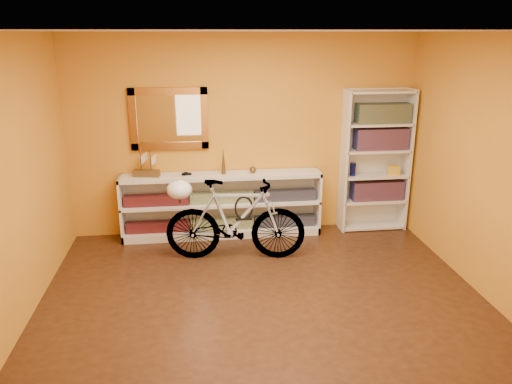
{
  "coord_description": "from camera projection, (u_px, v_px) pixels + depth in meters",
  "views": [
    {
      "loc": [
        -0.62,
        -4.34,
        2.59
      ],
      "look_at": [
        0.0,
        0.7,
        0.95
      ],
      "focal_mm": 34.75,
      "sensor_mm": 36.0,
      "label": 1
    }
  ],
  "objects": [
    {
      "name": "red_tin",
      "position": [
        363.0,
        115.0,
        6.43
      ],
      "size": [
        0.18,
        0.18,
        0.2
      ],
      "primitive_type": "cube",
      "rotation": [
        0.0,
        0.0,
        0.19
      ],
      "color": "maroon",
      "rests_on": "bookcase"
    },
    {
      "name": "ceiling",
      "position": [
        266.0,
        30.0,
        4.16
      ],
      "size": [
        4.5,
        4.0,
        0.01
      ],
      "primitive_type": "cube",
      "color": "silver",
      "rests_on": "ground"
    },
    {
      "name": "decorative_orb",
      "position": [
        253.0,
        170.0,
        6.41
      ],
      "size": [
        0.09,
        0.09,
        0.09
      ],
      "primitive_type": "sphere",
      "color": "brown",
      "rests_on": "console_unit"
    },
    {
      "name": "book_row_c",
      "position": [
        383.0,
        113.0,
        6.42
      ],
      "size": [
        0.7,
        0.22,
        0.25
      ],
      "primitive_type": "cube",
      "color": "#194E57",
      "rests_on": "bookcase"
    },
    {
      "name": "toy_car",
      "position": [
        187.0,
        175.0,
        6.33
      ],
      "size": [
        0.0,
        0.0,
        0.0
      ],
      "primitive_type": "imported",
      "rotation": [
        0.0,
        0.0,
        1.88
      ],
      "color": "black",
      "rests_on": "console_unit"
    },
    {
      "name": "left_wall",
      "position": [
        9.0,
        188.0,
        4.3
      ],
      "size": [
        0.01,
        4.0,
        2.6
      ],
      "primitive_type": "cube",
      "color": "orange",
      "rests_on": "ground"
    },
    {
      "name": "travel_mug",
      "position": [
        353.0,
        169.0,
        6.58
      ],
      "size": [
        0.08,
        0.08,
        0.18
      ],
      "primitive_type": "cylinder",
      "color": "navy",
      "rests_on": "bookcase"
    },
    {
      "name": "console_unit",
      "position": [
        222.0,
        205.0,
        6.51
      ],
      "size": [
        2.6,
        0.35,
        0.85
      ],
      "primitive_type": null,
      "color": "silver",
      "rests_on": "floor"
    },
    {
      "name": "bicycle",
      "position": [
        235.0,
        220.0,
        5.8
      ],
      "size": [
        0.62,
        1.72,
        0.99
      ],
      "primitive_type": "imported",
      "rotation": [
        0.0,
        0.0,
        1.46
      ],
      "color": "silver",
      "rests_on": "floor"
    },
    {
      "name": "helmet",
      "position": [
        179.0,
        190.0,
        5.68
      ],
      "size": [
        0.29,
        0.28,
        0.22
      ],
      "primitive_type": "ellipsoid",
      "color": "white",
      "rests_on": "bicycle"
    },
    {
      "name": "cd_row_upper",
      "position": [
        222.0,
        198.0,
        6.46
      ],
      "size": [
        2.5,
        0.13,
        0.14
      ],
      "primitive_type": "cube",
      "color": "navy",
      "rests_on": "console_unit"
    },
    {
      "name": "yellow_bag",
      "position": [
        394.0,
        170.0,
        6.64
      ],
      "size": [
        0.19,
        0.15,
        0.13
      ],
      "primitive_type": "cube",
      "rotation": [
        0.0,
        0.0,
        -0.33
      ],
      "color": "gold",
      "rests_on": "bookcase"
    },
    {
      "name": "wall_socket",
      "position": [
        309.0,
        209.0,
        6.86
      ],
      "size": [
        0.09,
        0.02,
        0.09
      ],
      "primitive_type": "cube",
      "color": "silver",
      "rests_on": "back_wall"
    },
    {
      "name": "floor",
      "position": [
        264.0,
        304.0,
        4.96
      ],
      "size": [
        4.5,
        4.0,
        0.01
      ],
      "primitive_type": "cube",
      "color": "black",
      "rests_on": "ground"
    },
    {
      "name": "bookcase",
      "position": [
        375.0,
        161.0,
        6.61
      ],
      "size": [
        0.9,
        0.3,
        1.9
      ],
      "primitive_type": null,
      "color": "silver",
      "rests_on": "floor"
    },
    {
      "name": "back_wall",
      "position": [
        244.0,
        136.0,
        6.46
      ],
      "size": [
        4.5,
        0.01,
        2.6
      ],
      "primitive_type": "cube",
      "color": "orange",
      "rests_on": "ground"
    },
    {
      "name": "gilt_mirror",
      "position": [
        169.0,
        119.0,
        6.23
      ],
      "size": [
        0.98,
        0.06,
        0.78
      ],
      "primitive_type": "cube",
      "color": "brown",
      "rests_on": "back_wall"
    },
    {
      "name": "cd_row_lower",
      "position": [
        222.0,
        224.0,
        6.57
      ],
      "size": [
        2.5,
        0.13,
        0.14
      ],
      "primitive_type": "cube",
      "color": "black",
      "rests_on": "console_unit"
    },
    {
      "name": "u_lock",
      "position": [
        244.0,
        208.0,
        5.76
      ],
      "size": [
        0.22,
        0.02,
        0.22
      ],
      "primitive_type": "torus",
      "rotation": [
        1.57,
        0.0,
        0.0
      ],
      "color": "black",
      "rests_on": "bicycle"
    },
    {
      "name": "right_wall",
      "position": [
        494.0,
        171.0,
        4.82
      ],
      "size": [
        0.01,
        4.0,
        2.6
      ],
      "primitive_type": "cube",
      "color": "orange",
      "rests_on": "ground"
    },
    {
      "name": "book_row_a",
      "position": [
        377.0,
        190.0,
        6.74
      ],
      "size": [
        0.7,
        0.22,
        0.26
      ],
      "primitive_type": "cube",
      "color": "maroon",
      "rests_on": "bookcase"
    },
    {
      "name": "bronze_ornament",
      "position": [
        223.0,
        161.0,
        6.33
      ],
      "size": [
        0.06,
        0.06,
        0.35
      ],
      "primitive_type": "cone",
      "color": "brown",
      "rests_on": "console_unit"
    },
    {
      "name": "model_ship",
      "position": [
        146.0,
        161.0,
        6.21
      ],
      "size": [
        0.35,
        0.19,
        0.39
      ],
      "primitive_type": null,
      "rotation": [
        0.0,
        0.0,
        -0.2
      ],
      "color": "#462F13",
      "rests_on": "console_unit"
    },
    {
      "name": "book_row_b",
      "position": [
        381.0,
        139.0,
        6.52
      ],
      "size": [
        0.7,
        0.22,
        0.28
      ],
      "primitive_type": "cube",
      "color": "maroon",
      "rests_on": "bookcase"
    }
  ]
}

